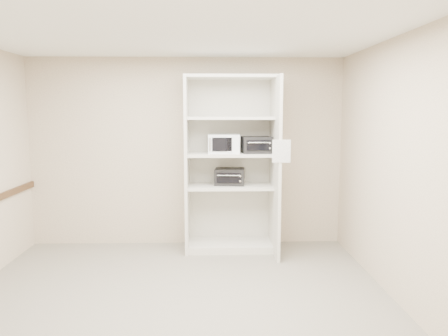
{
  "coord_description": "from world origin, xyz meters",
  "views": [
    {
      "loc": [
        0.36,
        -4.31,
        1.94
      ],
      "look_at": [
        0.53,
        1.45,
        1.19
      ],
      "focal_mm": 35.0,
      "sensor_mm": 36.0,
      "label": 1
    }
  ],
  "objects_px": {
    "microwave": "(224,144)",
    "toaster_oven_upper": "(257,145)",
    "toaster_oven_lower": "(230,177)",
    "shelving_unit": "(233,170)"
  },
  "relations": [
    {
      "from": "microwave",
      "to": "toaster_oven_upper",
      "type": "bearing_deg",
      "value": -4.25
    },
    {
      "from": "microwave",
      "to": "toaster_oven_upper",
      "type": "relative_size",
      "value": 1.09
    },
    {
      "from": "shelving_unit",
      "to": "toaster_oven_lower",
      "type": "relative_size",
      "value": 5.95
    },
    {
      "from": "microwave",
      "to": "toaster_oven_lower",
      "type": "distance_m",
      "value": 0.47
    },
    {
      "from": "shelving_unit",
      "to": "toaster_oven_upper",
      "type": "height_order",
      "value": "shelving_unit"
    },
    {
      "from": "shelving_unit",
      "to": "microwave",
      "type": "relative_size",
      "value": 5.65
    },
    {
      "from": "shelving_unit",
      "to": "microwave",
      "type": "distance_m",
      "value": 0.39
    },
    {
      "from": "toaster_oven_upper",
      "to": "toaster_oven_lower",
      "type": "distance_m",
      "value": 0.59
    },
    {
      "from": "toaster_oven_lower",
      "to": "shelving_unit",
      "type": "bearing_deg",
      "value": -13.77
    },
    {
      "from": "toaster_oven_lower",
      "to": "microwave",
      "type": "bearing_deg",
      "value": -159.43
    }
  ]
}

